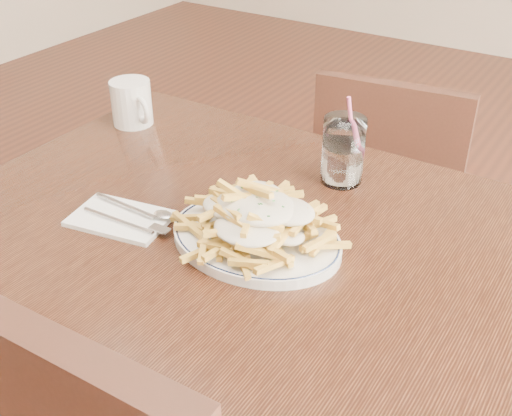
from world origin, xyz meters
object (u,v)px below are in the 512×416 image
Objects in this scene: water_glass at (343,154)px; fries_plate at (256,238)px; loaded_fries at (256,212)px; chair_far at (389,197)px; table at (271,272)px; coffee_mug at (132,103)px.

fries_plate is at bearing -95.22° from water_glass.
loaded_fries is at bearing -95.22° from water_glass.
chair_far is 0.57m from water_glass.
fries_plate is 0.05m from loaded_fries.
table is 3.91× the size of fries_plate.
table is 3.80× the size of loaded_fries.
fries_plate is 0.56m from coffee_mug.
chair_far is at bearing 93.03° from table.
loaded_fries reaches higher than chair_far.
loaded_fries is (0.03, -0.72, 0.34)m from chair_far.
loaded_fries is 0.27m from water_glass.
loaded_fries is at bearing -105.29° from table.
coffee_mug reaches higher than fries_plate.
table is 0.10m from fries_plate.
coffee_mug reaches higher than loaded_fries.
coffee_mug is (-0.51, 0.22, 0.13)m from table.
fries_plate is (0.03, -0.72, 0.29)m from chair_far.
loaded_fries is 2.50× the size of coffee_mug.
coffee_mug is (-0.47, -0.47, 0.33)m from chair_far.
fries_plate is 2.44× the size of coffee_mug.
table is 0.27m from water_glass.
loaded_fries is 0.56m from coffee_mug.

